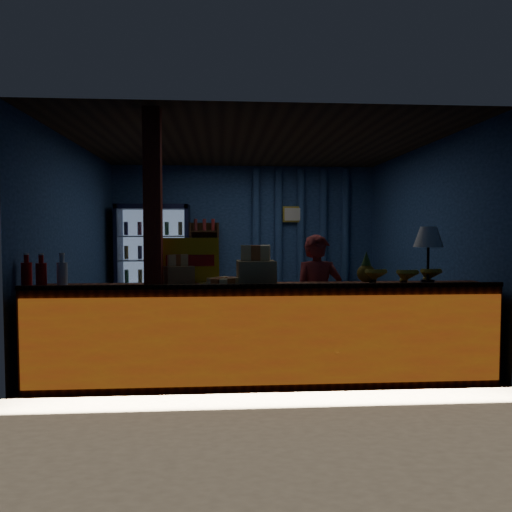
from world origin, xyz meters
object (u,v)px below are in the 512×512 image
Objects in this scene: shopkeeper at (318,301)px; table_lamp at (428,239)px; green_chair at (353,302)px; pastry_tray at (223,283)px.

shopkeeper is 2.56× the size of table_lamp.
shopkeeper is 3.03m from green_chair.
table_lamp is (1.98, 0.01, 0.41)m from pastry_tray.
green_chair is at bearing 57.25° from pastry_tray.
shopkeeper is at bearing 150.52° from table_lamp.
pastry_tray is (-2.14, -3.33, 0.68)m from green_chair.
pastry_tray is at bearing -179.81° from table_lamp.
green_chair is 1.17× the size of table_lamp.
pastry_tray is (-1.01, -0.55, 0.26)m from shopkeeper.
pastry_tray is 0.84× the size of table_lamp.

